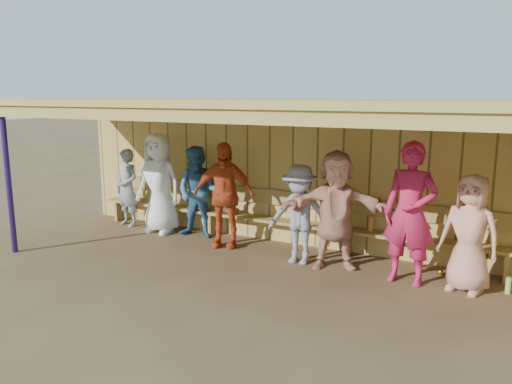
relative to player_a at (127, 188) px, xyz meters
The scene contains 12 objects.
ground 3.34m from the player_a, 14.43° to the right, with size 90.00×90.00×0.00m, color brown.
player_a is the anchor object (origin of this frame).
player_b 0.89m from the player_a, ahead, with size 0.92×0.60×1.88m, color white.
player_c 1.71m from the player_a, ahead, with size 0.81×0.63×1.66m, color #346391.
player_d 2.43m from the player_a, ahead, with size 1.05×0.44×1.79m, color #C5471F.
player_e 3.92m from the player_a, ahead, with size 0.99×0.57×1.53m, color gray.
player_f 4.46m from the player_a, ahead, with size 1.65×0.52×1.77m, color tan.
player_g 5.56m from the player_a, ahead, with size 0.72×0.47×1.96m, color #B61D46.
player_h 6.31m from the player_a, ahead, with size 0.77×0.50×1.57m, color tan.
dugout_structure 3.66m from the player_a, ahead, with size 8.80×3.20×2.50m.
bench 3.17m from the player_a, ahead, with size 7.60×0.34×0.93m.
dugout_equipment 2.27m from the player_a, ahead, with size 7.08×0.62×0.80m.
Camera 1 is at (3.71, -6.43, 2.56)m, focal length 35.00 mm.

